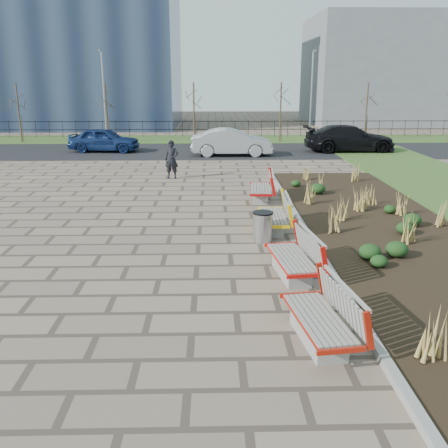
{
  "coord_description": "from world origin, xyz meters",
  "views": [
    {
      "loc": [
        1.21,
        -8.75,
        4.36
      ],
      "look_at": [
        1.5,
        3.0,
        0.9
      ],
      "focal_mm": 40.0,
      "sensor_mm": 36.0,
      "label": 1
    }
  ],
  "objects_px": {
    "car_black": "(350,138)",
    "bench_d": "(261,187)",
    "litter_bin": "(263,227)",
    "car_silver": "(232,142)",
    "bench_c": "(273,214)",
    "lamp_east": "(311,98)",
    "pedestrian": "(172,160)",
    "bench_b": "(292,255)",
    "lamp_west": "(104,98)",
    "bench_a": "(319,315)",
    "car_blue": "(104,140)"
  },
  "relations": [
    {
      "from": "bench_a",
      "to": "lamp_east",
      "type": "bearing_deg",
      "value": 71.66
    },
    {
      "from": "bench_d",
      "to": "lamp_west",
      "type": "relative_size",
      "value": 0.35
    },
    {
      "from": "litter_bin",
      "to": "bench_a",
      "type": "bearing_deg",
      "value": -85.81
    },
    {
      "from": "pedestrian",
      "to": "lamp_west",
      "type": "height_order",
      "value": "lamp_west"
    },
    {
      "from": "litter_bin",
      "to": "bench_b",
      "type": "bearing_deg",
      "value": -81.01
    },
    {
      "from": "bench_a",
      "to": "bench_d",
      "type": "distance_m",
      "value": 10.31
    },
    {
      "from": "bench_a",
      "to": "bench_b",
      "type": "height_order",
      "value": "same"
    },
    {
      "from": "car_silver",
      "to": "car_blue",
      "type": "bearing_deg",
      "value": 77.81
    },
    {
      "from": "car_blue",
      "to": "lamp_east",
      "type": "distance_m",
      "value": 14.14
    },
    {
      "from": "bench_b",
      "to": "lamp_west",
      "type": "xyz_separation_m",
      "value": [
        -9.0,
        24.2,
        2.54
      ]
    },
    {
      "from": "bench_b",
      "to": "litter_bin",
      "type": "xyz_separation_m",
      "value": [
        -0.4,
        2.54,
        -0.09
      ]
    },
    {
      "from": "bench_b",
      "to": "car_silver",
      "type": "distance_m",
      "value": 18.27
    },
    {
      "from": "lamp_west",
      "to": "lamp_east",
      "type": "bearing_deg",
      "value": 0.0
    },
    {
      "from": "bench_d",
      "to": "car_blue",
      "type": "relative_size",
      "value": 0.5
    },
    {
      "from": "lamp_east",
      "to": "bench_c",
      "type": "bearing_deg",
      "value": -103.6
    },
    {
      "from": "pedestrian",
      "to": "car_black",
      "type": "height_order",
      "value": "pedestrian"
    },
    {
      "from": "litter_bin",
      "to": "car_silver",
      "type": "relative_size",
      "value": 0.18
    },
    {
      "from": "bench_a",
      "to": "bench_c",
      "type": "relative_size",
      "value": 1.0
    },
    {
      "from": "car_silver",
      "to": "bench_c",
      "type": "bearing_deg",
      "value": -176.81
    },
    {
      "from": "litter_bin",
      "to": "car_black",
      "type": "relative_size",
      "value": 0.15
    },
    {
      "from": "bench_d",
      "to": "pedestrian",
      "type": "xyz_separation_m",
      "value": [
        -3.58,
        4.2,
        0.35
      ]
    },
    {
      "from": "bench_c",
      "to": "lamp_east",
      "type": "relative_size",
      "value": 0.35
    },
    {
      "from": "bench_a",
      "to": "car_blue",
      "type": "bearing_deg",
      "value": 101.99
    },
    {
      "from": "bench_b",
      "to": "pedestrian",
      "type": "bearing_deg",
      "value": 100.25
    },
    {
      "from": "bench_c",
      "to": "bench_d",
      "type": "height_order",
      "value": "same"
    },
    {
      "from": "lamp_west",
      "to": "bench_b",
      "type": "bearing_deg",
      "value": -69.6
    },
    {
      "from": "bench_a",
      "to": "car_black",
      "type": "bearing_deg",
      "value": 65.9
    },
    {
      "from": "car_silver",
      "to": "pedestrian",
      "type": "bearing_deg",
      "value": 157.0
    },
    {
      "from": "car_silver",
      "to": "lamp_east",
      "type": "height_order",
      "value": "lamp_east"
    },
    {
      "from": "litter_bin",
      "to": "bench_d",
      "type": "bearing_deg",
      "value": 85.23
    },
    {
      "from": "lamp_east",
      "to": "car_black",
      "type": "bearing_deg",
      "value": -70.29
    },
    {
      "from": "bench_d",
      "to": "litter_bin",
      "type": "height_order",
      "value": "bench_d"
    },
    {
      "from": "litter_bin",
      "to": "car_black",
      "type": "distance_m",
      "value": 18.58
    },
    {
      "from": "bench_c",
      "to": "lamp_east",
      "type": "distance_m",
      "value": 21.41
    },
    {
      "from": "pedestrian",
      "to": "car_black",
      "type": "relative_size",
      "value": 0.31
    },
    {
      "from": "bench_a",
      "to": "bench_d",
      "type": "bearing_deg",
      "value": 82.1
    },
    {
      "from": "bench_c",
      "to": "car_blue",
      "type": "height_order",
      "value": "car_blue"
    },
    {
      "from": "bench_d",
      "to": "bench_a",
      "type": "bearing_deg",
      "value": -85.61
    },
    {
      "from": "litter_bin",
      "to": "car_silver",
      "type": "height_order",
      "value": "car_silver"
    },
    {
      "from": "car_black",
      "to": "lamp_west",
      "type": "height_order",
      "value": "lamp_west"
    },
    {
      "from": "bench_d",
      "to": "lamp_west",
      "type": "xyz_separation_m",
      "value": [
        -9.0,
        16.83,
        2.54
      ]
    },
    {
      "from": "car_silver",
      "to": "bench_a",
      "type": "bearing_deg",
      "value": -177.56
    },
    {
      "from": "bench_b",
      "to": "bench_c",
      "type": "height_order",
      "value": "same"
    },
    {
      "from": "car_silver",
      "to": "bench_d",
      "type": "bearing_deg",
      "value": -175.95
    },
    {
      "from": "car_silver",
      "to": "lamp_west",
      "type": "xyz_separation_m",
      "value": [
        -8.37,
        5.94,
        2.25
      ]
    },
    {
      "from": "car_black",
      "to": "bench_d",
      "type": "bearing_deg",
      "value": 150.53
    },
    {
      "from": "bench_c",
      "to": "litter_bin",
      "type": "relative_size",
      "value": 2.57
    },
    {
      "from": "car_black",
      "to": "bench_c",
      "type": "bearing_deg",
      "value": 156.43
    },
    {
      "from": "car_blue",
      "to": "car_black",
      "type": "xyz_separation_m",
      "value": [
        14.9,
        -0.27,
        0.07
      ]
    },
    {
      "from": "bench_d",
      "to": "lamp_west",
      "type": "bearing_deg",
      "value": 122.52
    }
  ]
}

